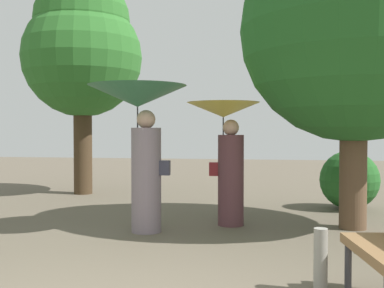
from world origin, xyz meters
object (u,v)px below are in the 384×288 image
object	(u,v)px
path_marker_post	(321,260)
person_right	(227,140)
tree_near_right	(355,11)
person_left	(140,122)
tree_near_left	(82,46)

from	to	relation	value
path_marker_post	person_right	bearing A→B (deg)	111.47
person_right	tree_near_right	bearing A→B (deg)	-85.96
person_left	person_right	xyz separation A→B (m)	(1.13, 0.66, -0.26)
person_left	tree_near_right	distance (m)	3.40
person_right	tree_near_left	world-z (taller)	tree_near_left
person_right	tree_near_right	size ratio (longest dim) A/B	0.37
person_right	tree_near_left	bearing A→B (deg)	52.60
person_right	tree_near_right	xyz separation A→B (m)	(1.80, 0.04, 1.83)
person_left	tree_near_right	size ratio (longest dim) A/B	0.41
person_right	tree_near_left	size ratio (longest dim) A/B	0.37
person_right	path_marker_post	size ratio (longest dim) A/B	3.27
person_left	tree_near_left	bearing A→B (deg)	35.88
tree_near_right	path_marker_post	world-z (taller)	tree_near_right
person_right	tree_near_left	distance (m)	4.95
person_left	path_marker_post	xyz separation A→B (m)	(2.22, -2.11, -1.24)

